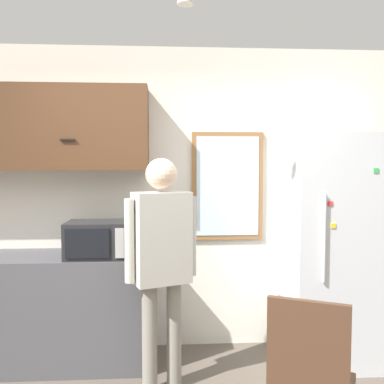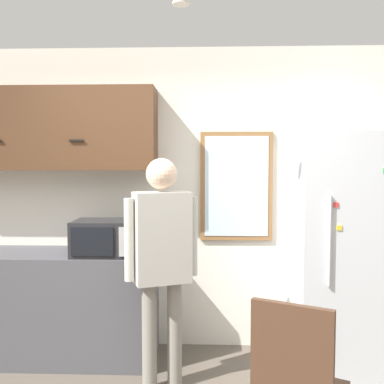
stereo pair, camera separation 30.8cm
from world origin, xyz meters
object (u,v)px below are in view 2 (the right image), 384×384
Objects in this scene: microwave at (103,238)px; chair at (296,382)px; refrigerator at (343,251)px; person at (162,250)px.

chair is at bearing -43.51° from microwave.
refrigerator is 1.51m from chair.
person is 1.30m from chair.
person is 1.50m from refrigerator.
chair is (1.32, -1.26, -0.54)m from microwave.
refrigerator is at bearing 1.16° from microwave.
person is 0.89× the size of refrigerator.
person reaches higher than microwave.
microwave is at bearing 123.23° from person.
refrigerator is (1.44, 0.41, -0.09)m from person.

